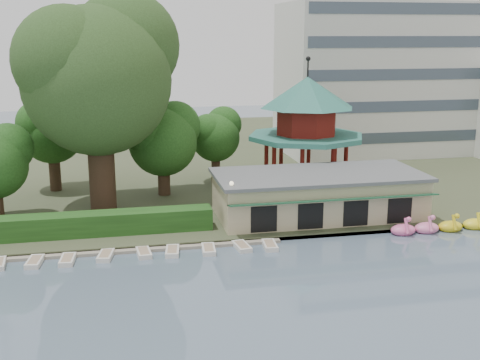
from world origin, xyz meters
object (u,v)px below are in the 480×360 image
object	(u,v)px
boathouse	(318,194)
big_tree	(98,70)
pavilion	(307,121)
dock	(62,254)

from	to	relation	value
boathouse	big_tree	bearing A→B (deg)	161.65
pavilion	big_tree	xyz separation A→B (m)	(-20.82, -3.78, 5.78)
big_tree	dock	bearing A→B (deg)	-106.11
boathouse	pavilion	bearing A→B (deg)	78.72
dock	pavilion	size ratio (longest dim) A/B	2.52
boathouse	pavilion	xyz separation A→B (m)	(2.00, 10.03, 5.11)
dock	boathouse	bearing A→B (deg)	12.24
boathouse	pavilion	distance (m)	11.43
dock	boathouse	size ratio (longest dim) A/B	1.83
boathouse	big_tree	world-z (taller)	big_tree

